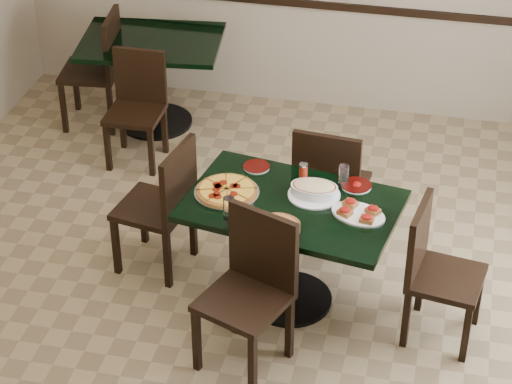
% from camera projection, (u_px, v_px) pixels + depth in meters
% --- Properties ---
extents(floor, '(5.50, 5.50, 0.00)m').
position_uv_depth(floor, '(243.00, 306.00, 6.29)').
color(floor, '#8C7750').
rests_on(floor, ground).
extents(room_shell, '(5.50, 5.50, 5.50)m').
position_uv_depth(room_shell, '(444.00, 38.00, 6.86)').
color(room_shell, silver).
rests_on(room_shell, floor).
extents(main_table, '(1.37, 1.00, 0.75)m').
position_uv_depth(main_table, '(291.00, 228.00, 6.02)').
color(main_table, black).
rests_on(main_table, floor).
extents(back_table, '(1.18, 0.92, 0.75)m').
position_uv_depth(back_table, '(153.00, 66.00, 7.95)').
color(back_table, black).
rests_on(back_table, floor).
extents(chair_far, '(0.48, 0.48, 0.95)m').
position_uv_depth(chair_far, '(329.00, 183.00, 6.50)').
color(chair_far, black).
rests_on(chair_far, floor).
extents(chair_near, '(0.58, 0.58, 0.96)m').
position_uv_depth(chair_near, '(252.00, 282.00, 5.63)').
color(chair_near, black).
rests_on(chair_near, floor).
extents(chair_right, '(0.48, 0.48, 0.89)m').
position_uv_depth(chair_right, '(434.00, 266.00, 5.82)').
color(chair_right, black).
rests_on(chair_right, floor).
extents(chair_left, '(0.50, 0.50, 0.93)m').
position_uv_depth(chair_left, '(165.00, 201.00, 6.35)').
color(chair_left, black).
rests_on(chair_left, floor).
extents(back_chair_near, '(0.41, 0.41, 0.87)m').
position_uv_depth(back_chair_near, '(137.00, 101.00, 7.54)').
color(back_chair_near, black).
rests_on(back_chair_near, floor).
extents(back_chair_left, '(0.49, 0.49, 0.96)m').
position_uv_depth(back_chair_left, '(100.00, 63.00, 7.95)').
color(back_chair_left, black).
rests_on(back_chair_left, floor).
extents(pepperoni_pizza, '(0.40, 0.40, 0.04)m').
position_uv_depth(pepperoni_pizza, '(227.00, 191.00, 6.00)').
color(pepperoni_pizza, silver).
rests_on(pepperoni_pizza, main_table).
extents(lasagna_casserole, '(0.32, 0.32, 0.09)m').
position_uv_depth(lasagna_casserole, '(314.00, 189.00, 5.96)').
color(lasagna_casserole, white).
rests_on(lasagna_casserole, main_table).
extents(bread_basket, '(0.25, 0.20, 0.09)m').
position_uv_depth(bread_basket, '(282.00, 223.00, 5.68)').
color(bread_basket, brown).
rests_on(bread_basket, main_table).
extents(bruschetta_platter, '(0.39, 0.33, 0.05)m').
position_uv_depth(bruschetta_platter, '(358.00, 212.00, 5.80)').
color(bruschetta_platter, white).
rests_on(bruschetta_platter, main_table).
extents(side_plate_near, '(0.19, 0.19, 0.02)m').
position_uv_depth(side_plate_near, '(245.00, 220.00, 5.76)').
color(side_plate_near, white).
rests_on(side_plate_near, main_table).
extents(side_plate_far_r, '(0.19, 0.19, 0.03)m').
position_uv_depth(side_plate_far_r, '(356.00, 185.00, 6.07)').
color(side_plate_far_r, white).
rests_on(side_plate_far_r, main_table).
extents(side_plate_far_l, '(0.17, 0.17, 0.02)m').
position_uv_depth(side_plate_far_l, '(257.00, 167.00, 6.25)').
color(side_plate_far_l, white).
rests_on(side_plate_far_l, main_table).
extents(napkin_setting, '(0.20, 0.20, 0.01)m').
position_uv_depth(napkin_setting, '(259.00, 226.00, 5.72)').
color(napkin_setting, white).
rests_on(napkin_setting, main_table).
extents(water_glass_a, '(0.06, 0.06, 0.14)m').
position_uv_depth(water_glass_a, '(343.00, 176.00, 6.05)').
color(water_glass_a, white).
rests_on(water_glass_a, main_table).
extents(water_glass_b, '(0.07, 0.07, 0.14)m').
position_uv_depth(water_glass_b, '(229.00, 208.00, 5.75)').
color(water_glass_b, white).
rests_on(water_glass_b, main_table).
extents(pepper_shaker, '(0.05, 0.05, 0.09)m').
position_uv_depth(pepper_shaker, '(303.00, 170.00, 6.14)').
color(pepper_shaker, '#AC2912').
rests_on(pepper_shaker, main_table).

